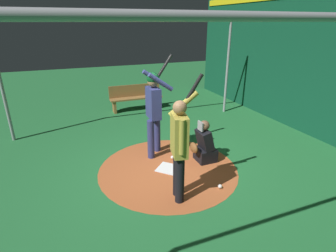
# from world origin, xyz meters

# --- Properties ---
(ground_plane) EXTENTS (27.89, 27.89, 0.00)m
(ground_plane) POSITION_xyz_m (0.00, 0.00, 0.00)
(ground_plane) COLOR #216633
(dirt_circle) EXTENTS (2.83, 2.83, 0.01)m
(dirt_circle) POSITION_xyz_m (0.00, 0.00, 0.00)
(dirt_circle) COLOR #AD562D
(dirt_circle) RESTS_ON ground
(home_plate) EXTENTS (0.59, 0.59, 0.01)m
(home_plate) POSITION_xyz_m (0.00, 0.00, 0.01)
(home_plate) COLOR white
(home_plate) RESTS_ON dirt_circle
(batter) EXTENTS (0.68, 0.49, 2.19)m
(batter) POSITION_xyz_m (0.03, -0.74, 1.15)
(batter) COLOR navy
(batter) RESTS_ON ground
(catcher) EXTENTS (0.58, 0.40, 0.93)m
(catcher) POSITION_xyz_m (-0.85, -0.04, 0.36)
(catcher) COLOR black
(catcher) RESTS_ON ground
(visitor) EXTENTS (0.60, 0.51, 2.09)m
(visitor) POSITION_xyz_m (0.18, 0.95, 1.01)
(visitor) COLOR black
(visitor) RESTS_ON ground
(back_wall) EXTENTS (0.22, 11.89, 3.65)m
(back_wall) POSITION_xyz_m (-4.23, 0.00, 1.84)
(back_wall) COLOR #0F472D
(back_wall) RESTS_ON ground
(cage_frame) EXTENTS (6.36, 5.67, 2.89)m
(cage_frame) POSITION_xyz_m (0.00, 0.00, 2.08)
(cage_frame) COLOR gray
(cage_frame) RESTS_ON ground
(bench) EXTENTS (1.76, 0.36, 0.85)m
(bench) POSITION_xyz_m (-0.45, -4.09, 0.45)
(bench) COLOR olive
(bench) RESTS_ON ground
(baseball_0) EXTENTS (0.07, 0.07, 0.07)m
(baseball_0) POSITION_xyz_m (-0.55, -0.73, 0.04)
(baseball_0) COLOR white
(baseball_0) RESTS_ON dirt_circle
(baseball_1) EXTENTS (0.07, 0.07, 0.07)m
(baseball_1) POSITION_xyz_m (-0.62, 0.99, 0.04)
(baseball_1) COLOR white
(baseball_1) RESTS_ON dirt_circle
(baseball_2) EXTENTS (0.07, 0.07, 0.07)m
(baseball_2) POSITION_xyz_m (-0.24, -0.35, 0.04)
(baseball_2) COLOR white
(baseball_2) RESTS_ON dirt_circle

